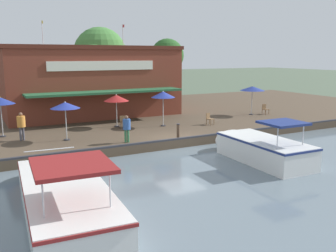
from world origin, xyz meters
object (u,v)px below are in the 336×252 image
cafe_chair_back_row_seat (123,121)px  tree_downstream_bank (167,56)px  patio_umbrella_near_quay_edge (0,101)px  patio_umbrella_by_entrance (65,105)px  patio_umbrella_mid_patio_left (252,88)px  motorboat_nearest_quay (257,147)px  cafe_chair_facing_river (265,109)px  patio_umbrella_far_corner (163,95)px  waterfront_restaurant (87,80)px  person_mid_patio (21,123)px  person_at_quay_edge (127,126)px  patio_umbrella_back_row (116,98)px  mooring_post (178,131)px  cafe_chair_under_first_umbrella (209,118)px  motorboat_second_along (62,190)px  tree_behind_restaurant (99,55)px

cafe_chair_back_row_seat → tree_downstream_bank: (-14.10, 10.93, 4.37)m
patio_umbrella_near_quay_edge → patio_umbrella_by_entrance: bearing=49.1°
patio_umbrella_mid_patio_left → patio_umbrella_near_quay_edge: size_ratio=0.98×
cafe_chair_back_row_seat → patio_umbrella_mid_patio_left: bearing=92.0°
motorboat_nearest_quay → tree_downstream_bank: 24.63m
cafe_chair_facing_river → patio_umbrella_far_corner: bearing=-85.9°
waterfront_restaurant → tree_downstream_bank: (-6.06, 11.13, 1.97)m
cafe_chair_back_row_seat → person_mid_patio: person_mid_patio is taller
patio_umbrella_mid_patio_left → tree_downstream_bank: bearing=-176.2°
waterfront_restaurant → person_mid_patio: 11.15m
patio_umbrella_near_quay_edge → person_at_quay_edge: patio_umbrella_near_quay_edge is taller
patio_umbrella_back_row → patio_umbrella_by_entrance: bearing=-57.4°
person_at_quay_edge → patio_umbrella_mid_patio_left: bearing=109.1°
mooring_post → patio_umbrella_mid_patio_left: bearing=116.8°
patio_umbrella_by_entrance → tree_downstream_bank: size_ratio=0.34×
cafe_chair_under_first_umbrella → motorboat_second_along: size_ratio=0.09×
motorboat_nearest_quay → motorboat_second_along: bearing=-82.4°
tree_downstream_bank → waterfront_restaurant: bearing=-61.4°
patio_umbrella_back_row → person_at_quay_edge: size_ratio=1.45×
person_at_quay_edge → cafe_chair_facing_river: bearing=106.5°
motorboat_nearest_quay → mooring_post: size_ratio=6.97×
person_at_quay_edge → tree_downstream_bank: 22.42m
waterfront_restaurant → person_mid_patio: bearing=-36.7°
cafe_chair_back_row_seat → tree_behind_restaurant: bearing=170.2°
waterfront_restaurant → person_at_quay_edge: bearing=-5.8°
motorboat_second_along → mooring_post: motorboat_second_along is taller
patio_umbrella_near_quay_edge → cafe_chair_facing_river: size_ratio=2.96×
tree_downstream_bank → patio_umbrella_far_corner: bearing=-28.9°
patio_umbrella_far_corner → cafe_chair_back_row_seat: 3.38m
cafe_chair_under_first_umbrella → person_mid_patio: bearing=-94.4°
patio_umbrella_back_row → patio_umbrella_mid_patio_left: size_ratio=0.93×
cafe_chair_under_first_umbrella → motorboat_nearest_quay: (7.34, -1.93, -0.33)m
cafe_chair_back_row_seat → tree_behind_restaurant: (-10.70, 1.86, 4.50)m
patio_umbrella_by_entrance → cafe_chair_back_row_seat: size_ratio=2.75×
motorboat_second_along → mooring_post: bearing=125.0°
waterfront_restaurant → mooring_post: 13.12m
patio_umbrella_back_row → tree_downstream_bank: tree_downstream_bank is taller
person_mid_patio → patio_umbrella_by_entrance: bearing=63.2°
cafe_chair_back_row_seat → mooring_post: (4.71, 1.72, -0.01)m
cafe_chair_under_first_umbrella → tree_downstream_bank: bearing=162.8°
patio_umbrella_back_row → mooring_post: (5.41, 1.94, -1.57)m
motorboat_nearest_quay → person_at_quay_edge: bearing=-131.5°
patio_umbrella_back_row → tree_downstream_bank: (-13.40, 11.15, 2.81)m
cafe_chair_facing_river → person_at_quay_edge: 15.13m
patio_umbrella_back_row → patio_umbrella_far_corner: 3.31m
motorboat_second_along → mooring_post: (-5.82, 8.32, 0.39)m
patio_umbrella_mid_patio_left → tree_downstream_bank: 13.97m
patio_umbrella_far_corner → cafe_chair_facing_river: patio_umbrella_far_corner is taller
motorboat_second_along → tree_behind_restaurant: (-21.23, 8.46, 4.90)m
waterfront_restaurant → motorboat_nearest_quay: 17.88m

